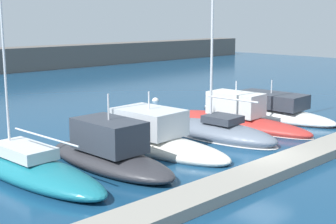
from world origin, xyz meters
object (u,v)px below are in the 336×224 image
motorboat_charcoal_second (108,152)px  motorboat_red_fifth (237,118)px  sailboat_teal_nearest (27,167)px  motorboat_white_sixth (266,111)px  mooring_buoy_white (155,101)px  sailboat_slate_fourth (217,131)px  motorboat_ivory_third (156,138)px

motorboat_charcoal_second → motorboat_red_fifth: 11.05m
sailboat_teal_nearest → motorboat_white_sixth: size_ratio=1.54×
motorboat_charcoal_second → motorboat_red_fifth: (10.99, 1.13, -0.21)m
motorboat_charcoal_second → motorboat_red_fifth: size_ratio=0.77×
mooring_buoy_white → sailboat_teal_nearest: bearing=-149.2°
sailboat_slate_fourth → motorboat_ivory_third: bearing=78.2°
sailboat_teal_nearest → motorboat_ivory_third: 6.91m
motorboat_charcoal_second → motorboat_ivory_third: bearing=-79.2°
sailboat_teal_nearest → sailboat_slate_fourth: (11.07, -1.34, -0.02)m
motorboat_charcoal_second → mooring_buoy_white: size_ratio=14.51×
sailboat_teal_nearest → sailboat_slate_fourth: bearing=-99.3°
sailboat_teal_nearest → motorboat_charcoal_second: 3.57m
motorboat_red_fifth → motorboat_white_sixth: motorboat_red_fifth is taller
motorboat_white_sixth → mooring_buoy_white: (-0.89, 10.09, -0.41)m
mooring_buoy_white → motorboat_charcoal_second: bearing=-140.0°
motorboat_ivory_third → motorboat_white_sixth: bearing=-89.1°
motorboat_white_sixth → motorboat_charcoal_second: bearing=93.5°
sailboat_teal_nearest → motorboat_red_fifth: size_ratio=1.57×
motorboat_red_fifth → mooring_buoy_white: size_ratio=18.74×
motorboat_ivory_third → sailboat_slate_fourth: sailboat_slate_fourth is taller
motorboat_red_fifth → mooring_buoy_white: bearing=-18.0°
motorboat_charcoal_second → motorboat_white_sixth: bearing=-84.8°
sailboat_teal_nearest → motorboat_ivory_third: sailboat_teal_nearest is taller
motorboat_red_fifth → mooring_buoy_white: motorboat_red_fifth is taller
motorboat_ivory_third → motorboat_white_sixth: (11.08, 0.77, -0.16)m
motorboat_ivory_third → sailboat_teal_nearest: bearing=81.0°
sailboat_slate_fourth → motorboat_red_fifth: sailboat_slate_fourth is taller
motorboat_white_sixth → mooring_buoy_white: 10.14m
motorboat_red_fifth → motorboat_white_sixth: 3.73m
motorboat_red_fifth → motorboat_white_sixth: (3.71, 0.37, -0.08)m
motorboat_ivory_third → motorboat_red_fifth: 7.38m
motorboat_ivory_third → motorboat_red_fifth: (7.37, 0.40, -0.08)m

